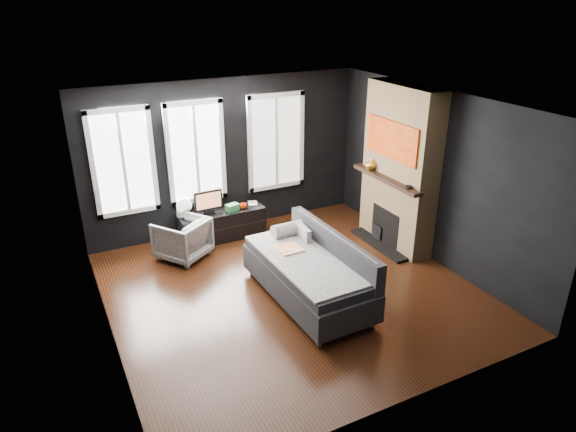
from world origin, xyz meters
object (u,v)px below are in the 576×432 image
sofa (308,269)px  mug (243,205)px  book (248,198)px  armchair (182,237)px  media_console (222,224)px  mantel_vase (371,164)px  monitor (208,200)px

sofa → mug: (-0.01, 2.31, 0.11)m
sofa → book: 2.48m
armchair → media_console: size_ratio=0.49×
media_console → mantel_vase: 2.78m
sofa → mug: 2.31m
media_console → mug: 0.51m
armchair → mantel_vase: 3.36m
sofa → armchair: size_ratio=2.96×
armchair → monitor: (0.60, 0.41, 0.37)m
sofa → armchair: sofa is taller
armchair → mug: (1.20, 0.31, 0.21)m
armchair → mug: 1.26m
armchair → monitor: bearing=179.8°
sofa → monitor: 2.50m
media_console → monitor: 0.53m
book → media_console: bearing=-171.5°
monitor → mug: bearing=-12.1°
media_console → mug: size_ratio=12.33×
media_console → book: book is taller
monitor → sofa: bearing=-78.1°
book → mantel_vase: bearing=-32.3°
armchair → mantel_vase: (3.15, -0.66, 0.96)m
media_console → monitor: (-0.21, 0.03, 0.49)m
monitor → book: monitor is taller
book → armchair: bearing=-161.0°
sofa → monitor: monitor is taller
armchair → sofa: bearing=86.5°
mug → mantel_vase: 2.31m
book → monitor: bearing=-175.9°
media_console → monitor: size_ratio=2.96×
sofa → book: size_ratio=10.23×
armchair → mantel_vase: bearing=133.5°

